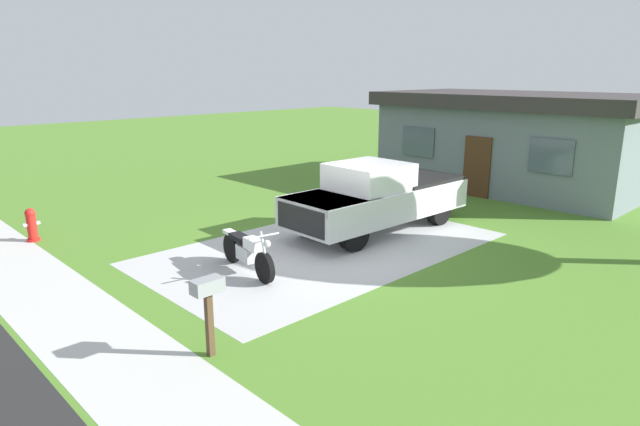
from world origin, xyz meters
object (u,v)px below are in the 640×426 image
Objects in this scene: pickup_truck at (379,196)px; mailbox at (208,296)px; fire_hydrant at (32,225)px; motorcycle at (247,251)px; neighbor_house at (514,140)px.

mailbox is at bearing -69.54° from pickup_truck.
motorcycle is at bearing 25.16° from fire_hydrant.
pickup_truck is 4.50× the size of mailbox.
motorcycle is 1.75× the size of mailbox.
neighbor_house reaches higher than mailbox.
neighbor_house is (-0.29, 8.10, 0.84)m from pickup_truck.
neighbor_house is (-2.97, 15.28, 0.81)m from mailbox.
pickup_truck reaches higher than motorcycle.
motorcycle is 6.27m from fire_hydrant.
fire_hydrant is (-5.68, -2.67, -0.05)m from motorcycle.
fire_hydrant is at bearing -154.84° from motorcycle.
pickup_truck is (-0.17, 4.62, 0.48)m from motorcycle.
neighbor_house is at bearing 92.03° from pickup_truck.
pickup_truck is 6.52× the size of fire_hydrant.
pickup_truck is at bearing -87.97° from neighbor_house.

